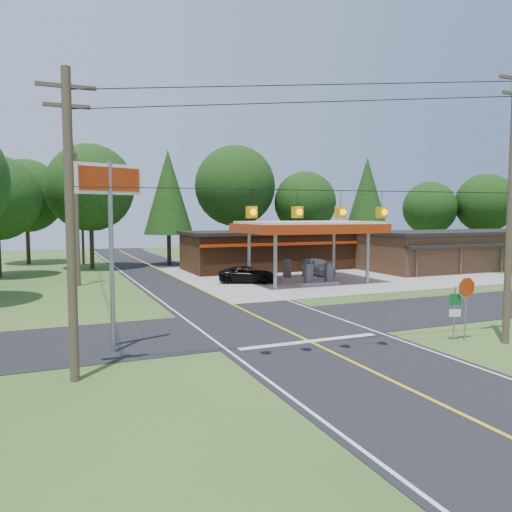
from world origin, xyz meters
name	(u,v)px	position (x,y,z in m)	size (l,w,h in m)	color
ground	(274,325)	(0.00, 0.00, 0.00)	(120.00, 120.00, 0.00)	#2F561E
main_highway	(274,325)	(0.00, 0.00, 0.01)	(8.00, 120.00, 0.02)	black
cross_road	(274,324)	(0.00, 0.00, 0.01)	(70.00, 7.00, 0.02)	black
lane_center_yellow	(274,324)	(0.00, 0.00, 0.03)	(0.15, 110.00, 0.00)	yellow
gas_canopy	(308,229)	(9.00, 13.00, 4.27)	(10.60, 7.40, 4.88)	gray
convenience_store	(267,250)	(10.00, 22.98, 1.92)	(16.40, 7.55, 3.80)	#4C2A15
strip_building	(460,250)	(28.00, 15.98, 1.91)	(20.40, 8.75, 3.80)	#3F2819
utility_pole_near_right	(511,201)	(7.50, -7.00, 5.96)	(1.80, 0.30, 11.50)	#473828
utility_pole_near_left	(70,221)	(-9.50, -5.00, 5.20)	(1.80, 0.30, 10.00)	#473828
utility_pole_far_left	(77,217)	(-8.00, 18.00, 5.20)	(1.80, 0.30, 10.00)	#473828
utility_pole_north	(82,221)	(-6.50, 35.00, 4.75)	(0.30, 0.30, 9.50)	#473828
overhead_beacons	(319,193)	(-1.00, -6.00, 6.21)	(17.04, 2.04, 1.03)	black
treeline_backdrop	(173,192)	(0.82, 24.01, 7.49)	(70.27, 51.59, 13.30)	#332316
suv_car	(248,275)	(4.50, 14.50, 0.65)	(4.65, 4.65, 1.29)	black
sedan_car	(318,267)	(12.36, 17.00, 0.74)	(4.33, 4.33, 1.47)	silver
big_stop_sign	(110,210)	(-7.90, -2.01, 5.61)	(2.66, 0.92, 7.46)	gray
octagonal_stop_sign	(466,292)	(6.25, -6.01, 2.11)	(0.96, 0.10, 2.80)	gray
route_sign_post	(455,309)	(5.80, -5.85, 1.40)	(0.45, 0.23, 2.34)	gray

